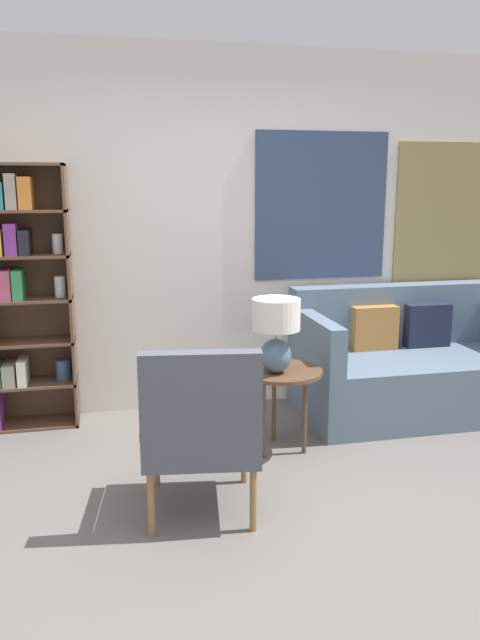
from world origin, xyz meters
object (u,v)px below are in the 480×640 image
(armchair, at_px, (201,424))
(couch, at_px, (408,366))
(table_lamp, at_px, (276,328))
(side_table, at_px, (281,378))
(bookshelf, at_px, (6,292))

(armchair, relative_size, couch, 0.56)
(armchair, height_order, table_lamp, table_lamp)
(table_lamp, bearing_deg, couch, 25.21)
(armchair, xyz_separation_m, couch, (1.81, 1.26, -0.18))
(couch, distance_m, table_lamp, 1.44)
(couch, distance_m, side_table, 1.29)
(armchair, xyz_separation_m, side_table, (0.64, 0.74, -0.03))
(side_table, relative_size, table_lamp, 1.17)
(side_table, bearing_deg, bookshelf, 154.83)
(table_lamp, bearing_deg, side_table, 43.96)
(couch, height_order, table_lamp, table_lamp)
(table_lamp, bearing_deg, bookshelf, 152.76)
(table_lamp, bearing_deg, armchair, -130.58)
(armchair, distance_m, table_lamp, 0.95)
(side_table, xyz_separation_m, table_lamp, (-0.05, -0.05, 0.35))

